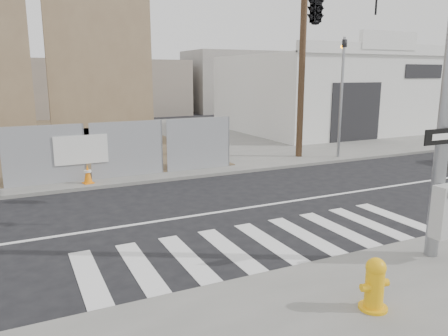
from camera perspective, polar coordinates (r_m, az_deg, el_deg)
name	(u,v)px	position (r m, az deg, el deg)	size (l,w,h in m)	color
ground	(222,212)	(12.27, -0.31, -5.74)	(100.00, 100.00, 0.00)	black
sidewalk_far	(114,141)	(25.32, -14.12, 3.39)	(50.00, 20.00, 0.12)	slate
signal_pole	(352,31)	(11.38, 16.36, 16.77)	(0.96, 5.87, 7.00)	gray
far_signal_pole	(342,81)	(19.97, 15.17, 10.94)	(0.16, 0.20, 5.60)	gray
concrete_wall_right	(102,81)	(25.03, -15.69, 10.84)	(5.50, 1.30, 8.00)	#7D654B
auto_shop	(327,93)	(30.26, 13.34, 9.53)	(12.00, 10.20, 5.95)	silver
utility_pole_right	(303,40)	(19.80, 10.27, 16.14)	(1.60, 0.28, 10.00)	#483321
fire_hydrant	(375,284)	(7.48, 19.08, -14.13)	(0.55, 0.54, 0.86)	#E9A70C
traffic_cone_d	(88,174)	(15.55, -17.37, -0.77)	(0.40, 0.40, 0.65)	orange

